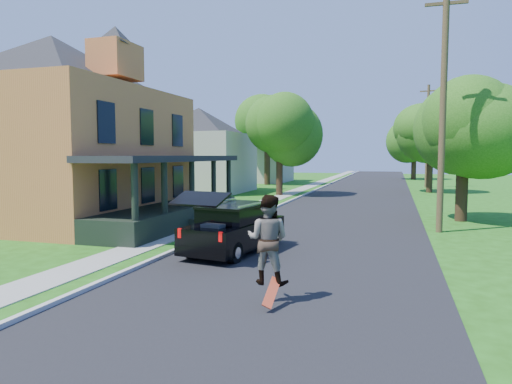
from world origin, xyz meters
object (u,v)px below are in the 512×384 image
(black_suv, at_px, (235,228))
(tree_right_near, at_px, (463,121))
(skateboarder, at_px, (268,239))
(utility_pole_near, at_px, (443,109))

(black_suv, height_order, tree_right_near, tree_right_near)
(skateboarder, bearing_deg, black_suv, -59.99)
(skateboarder, distance_m, tree_right_near, 15.74)
(black_suv, xyz_separation_m, skateboarder, (2.36, -4.50, 0.55))
(utility_pole_near, bearing_deg, skateboarder, -112.98)
(black_suv, distance_m, utility_pole_near, 10.00)
(black_suv, xyz_separation_m, tree_right_near, (7.94, 9.83, 3.93))
(skateboarder, relative_size, utility_pole_near, 0.20)
(black_suv, distance_m, tree_right_near, 13.23)
(tree_right_near, height_order, utility_pole_near, utility_pole_near)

